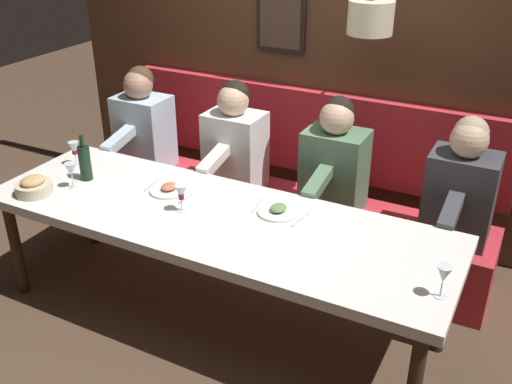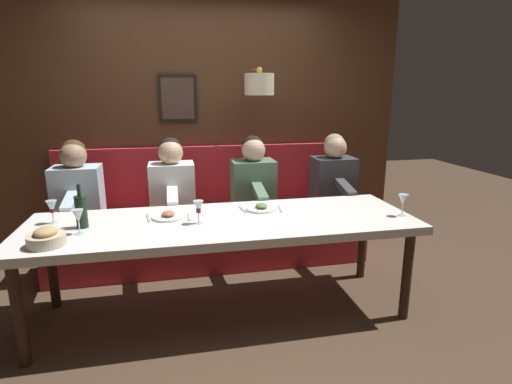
% 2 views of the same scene
% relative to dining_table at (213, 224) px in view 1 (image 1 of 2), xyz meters
% --- Properties ---
extents(ground_plane, '(12.00, 12.00, 0.00)m').
position_rel_dining_table_xyz_m(ground_plane, '(0.00, 0.00, -0.68)').
color(ground_plane, '#4C3828').
extents(dining_table, '(0.90, 2.77, 0.74)m').
position_rel_dining_table_xyz_m(dining_table, '(0.00, 0.00, 0.00)').
color(dining_table, silver).
rests_on(dining_table, ground_plane).
extents(banquette_bench, '(0.52, 2.97, 0.45)m').
position_rel_dining_table_xyz_m(banquette_bench, '(0.89, 0.00, -0.45)').
color(banquette_bench, red).
rests_on(banquette_bench, ground_plane).
extents(back_wall_panel, '(0.59, 4.17, 2.90)m').
position_rel_dining_table_xyz_m(back_wall_panel, '(1.46, -0.00, 0.68)').
color(back_wall_panel, '#51331E').
rests_on(back_wall_panel, ground_plane).
extents(diner_nearest, '(0.60, 0.40, 0.79)m').
position_rel_dining_table_xyz_m(diner_nearest, '(0.88, -1.20, 0.14)').
color(diner_nearest, '#3D3D42').
rests_on(diner_nearest, banquette_bench).
extents(diner_near, '(0.60, 0.40, 0.79)m').
position_rel_dining_table_xyz_m(diner_near, '(0.88, -0.40, 0.14)').
color(diner_near, '#567A5B').
rests_on(diner_near, banquette_bench).
extents(diner_middle, '(0.60, 0.40, 0.79)m').
position_rel_dining_table_xyz_m(diner_middle, '(0.88, 0.35, 0.14)').
color(diner_middle, white).
rests_on(diner_middle, banquette_bench).
extents(diner_far, '(0.60, 0.40, 0.79)m').
position_rel_dining_table_xyz_m(diner_far, '(0.88, 1.16, 0.14)').
color(diner_far, silver).
rests_on(diner_far, banquette_bench).
extents(place_setting_0, '(0.24, 0.33, 0.05)m').
position_rel_dining_table_xyz_m(place_setting_0, '(0.19, -0.32, 0.07)').
color(place_setting_0, white).
rests_on(place_setting_0, dining_table).
extents(place_setting_1, '(0.24, 0.32, 0.05)m').
position_rel_dining_table_xyz_m(place_setting_1, '(0.12, 0.39, 0.07)').
color(place_setting_1, silver).
rests_on(place_setting_1, dining_table).
extents(wine_glass_0, '(0.07, 0.07, 0.16)m').
position_rel_dining_table_xyz_m(wine_glass_0, '(0.16, 1.18, 0.18)').
color(wine_glass_0, silver).
rests_on(wine_glass_0, dining_table).
extents(wine_glass_1, '(0.07, 0.07, 0.16)m').
position_rel_dining_table_xyz_m(wine_glass_1, '(-0.05, 0.18, 0.18)').
color(wine_glass_1, silver).
rests_on(wine_glass_1, dining_table).
extents(wine_glass_2, '(0.07, 0.07, 0.16)m').
position_rel_dining_table_xyz_m(wine_glass_2, '(-0.11, 0.95, 0.18)').
color(wine_glass_2, silver).
rests_on(wine_glass_2, dining_table).
extents(wine_glass_3, '(0.07, 0.07, 0.16)m').
position_rel_dining_table_xyz_m(wine_glass_3, '(-0.18, -1.31, 0.18)').
color(wine_glass_3, silver).
rests_on(wine_glass_3, dining_table).
extents(wine_bottle, '(0.08, 0.08, 0.30)m').
position_rel_dining_table_xyz_m(wine_bottle, '(0.03, 0.96, 0.18)').
color(wine_bottle, black).
rests_on(wine_bottle, dining_table).
extents(bread_bowl, '(0.22, 0.22, 0.12)m').
position_rel_dining_table_xyz_m(bread_bowl, '(-0.28, 1.10, 0.11)').
color(bread_bowl, beige).
rests_on(bread_bowl, dining_table).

